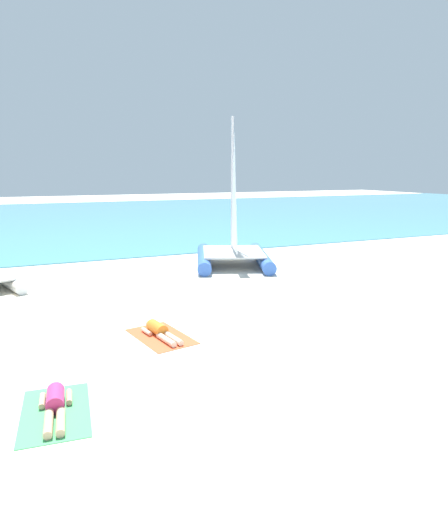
# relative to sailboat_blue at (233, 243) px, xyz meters

# --- Properties ---
(ground_plane) EXTENTS (120.00, 120.00, 0.00)m
(ground_plane) POSITION_rel_sailboat_blue_xyz_m (-2.12, 0.38, -0.93)
(ground_plane) COLOR silver
(ocean_water) EXTENTS (120.00, 40.00, 0.05)m
(ocean_water) POSITION_rel_sailboat_blue_xyz_m (-2.12, 23.16, -0.90)
(ocean_water) COLOR #4C9EB7
(ocean_water) RESTS_ON ground
(sailboat_blue) EXTENTS (4.52, 5.53, 6.22)m
(sailboat_blue) POSITION_rel_sailboat_blue_xyz_m (0.00, 0.00, 0.00)
(sailboat_blue) COLOR blue
(sailboat_blue) RESTS_ON ground
(towel_left) EXTENTS (1.27, 1.99, 0.01)m
(towel_left) POSITION_rel_sailboat_blue_xyz_m (-7.86, -9.94, -0.92)
(towel_left) COLOR #4CB266
(towel_left) RESTS_ON ground
(sunbather_left) EXTENTS (0.58, 1.57, 0.30)m
(sunbather_left) POSITION_rel_sailboat_blue_xyz_m (-7.85, -9.87, -0.80)
(sunbather_left) COLOR #D83372
(sunbather_left) RESTS_ON towel_left
(towel_middle) EXTENTS (1.43, 2.07, 0.01)m
(towel_middle) POSITION_rel_sailboat_blue_xyz_m (-5.25, -7.19, -0.92)
(towel_middle) COLOR #EA5933
(towel_middle) RESTS_ON ground
(sunbather_middle) EXTENTS (0.69, 1.56, 0.30)m
(sunbather_middle) POSITION_rel_sailboat_blue_xyz_m (-5.26, -7.12, -0.80)
(sunbather_middle) COLOR orange
(sunbather_middle) RESTS_ON towel_middle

